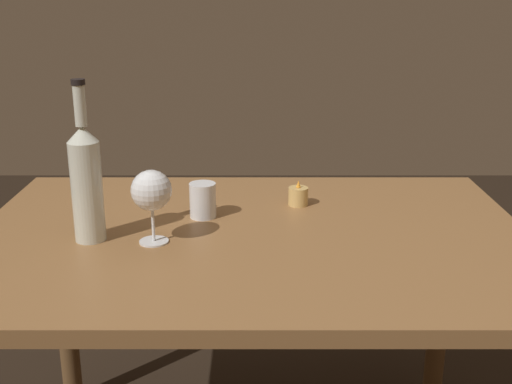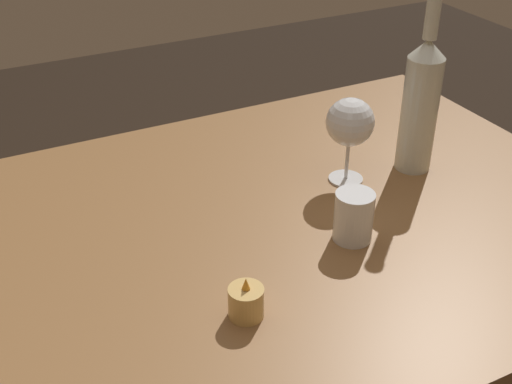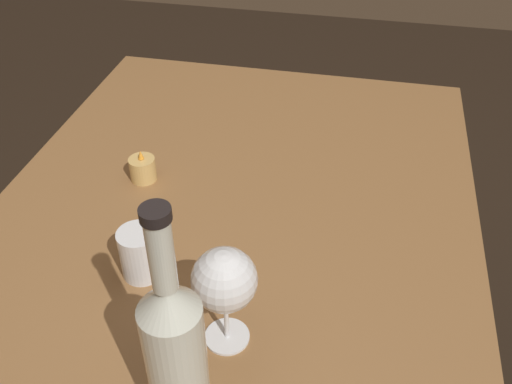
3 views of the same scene
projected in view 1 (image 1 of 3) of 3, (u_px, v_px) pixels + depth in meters
The scene contains 5 objects.
dining_table at pixel (249, 267), 1.53m from camera, with size 1.30×0.90×0.74m.
wine_glass_left at pixel (149, 192), 1.40m from camera, with size 0.09×0.09×0.17m.
wine_bottle at pixel (84, 180), 1.41m from camera, with size 0.07×0.07×0.36m.
water_tumbler at pixel (201, 202), 1.59m from camera, with size 0.07×0.07×0.09m.
votive_candle at pixel (296, 197), 1.68m from camera, with size 0.05×0.05×0.07m.
Camera 1 is at (0.01, -1.40, 1.29)m, focal length 45.03 mm.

